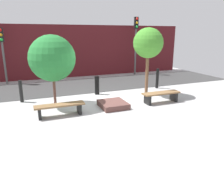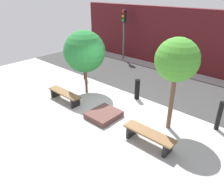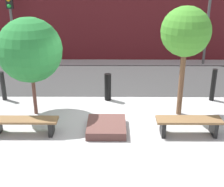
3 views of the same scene
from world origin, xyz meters
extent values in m
plane|color=#A8A8A8|center=(0.00, 0.00, 0.00)|extent=(18.00, 18.00, 0.00)
cube|color=#373737|center=(0.00, 3.64, 0.01)|extent=(18.00, 3.66, 0.01)
cube|color=#511419|center=(0.00, 6.68, 1.73)|extent=(16.20, 0.50, 3.46)
cube|color=black|center=(-1.44, -0.74, 0.19)|extent=(0.10, 0.41, 0.38)
cube|color=brown|center=(-2.15, -0.74, 0.41)|extent=(1.78, 0.42, 0.06)
cube|color=black|center=(1.48, -0.74, 0.20)|extent=(0.10, 0.46, 0.40)
cube|color=black|center=(2.82, -0.73, 0.20)|extent=(0.10, 0.46, 0.40)
cube|color=brown|center=(2.15, -0.74, 0.43)|extent=(1.70, 0.46, 0.06)
cube|color=brown|center=(0.00, -0.54, 0.11)|extent=(1.04, 1.15, 0.22)
cylinder|color=brown|center=(-2.15, 0.52, 0.73)|extent=(0.11, 0.11, 1.45)
sphere|color=#267935|center=(-2.15, 0.52, 1.95)|extent=(1.82, 1.82, 1.82)
cylinder|color=brown|center=(2.15, 0.52, 1.05)|extent=(0.15, 0.15, 2.10)
sphere|color=#45932E|center=(2.15, 0.52, 2.48)|extent=(1.38, 1.38, 1.38)
cylinder|color=black|center=(-3.44, 1.56, 0.48)|extent=(0.15, 0.15, 0.97)
cylinder|color=black|center=(0.00, 1.56, 0.45)|extent=(0.22, 0.22, 0.90)
cylinder|color=black|center=(3.44, 1.56, 0.54)|extent=(0.16, 0.16, 1.07)
cylinder|color=#535353|center=(-4.27, 5.77, 1.61)|extent=(0.12, 0.12, 3.21)
sphere|color=orange|center=(-4.27, 5.67, 2.82)|extent=(0.17, 0.17, 0.17)
sphere|color=green|center=(-4.27, 5.67, 2.56)|extent=(0.17, 0.17, 0.17)
cylinder|color=#4D4D4D|center=(4.27, 5.77, 2.00)|extent=(0.12, 0.12, 4.01)
camera|label=1|loc=(-3.15, -8.35, 2.88)|focal=35.00mm
camera|label=2|loc=(5.00, -5.57, 4.47)|focal=35.00mm
camera|label=3|loc=(0.20, -7.97, 4.11)|focal=50.00mm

